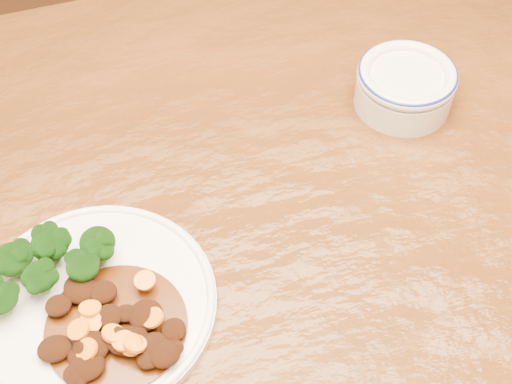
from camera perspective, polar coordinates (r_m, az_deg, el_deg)
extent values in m
cube|color=#552B0F|center=(0.80, 3.73, -2.01)|extent=(1.59, 1.07, 0.04)
cylinder|color=white|center=(0.73, -12.70, -8.79)|extent=(0.24, 0.24, 0.01)
torus|color=white|center=(0.72, -12.77, -8.58)|extent=(0.24, 0.24, 0.01)
cylinder|color=olive|center=(0.75, -15.84, -4.86)|extent=(0.01, 0.01, 0.01)
ellipsoid|color=black|center=(0.74, -16.16, -4.01)|extent=(0.04, 0.04, 0.03)
cylinder|color=olive|center=(0.74, -16.60, -7.25)|extent=(0.01, 0.01, 0.01)
ellipsoid|color=black|center=(0.72, -16.92, -6.50)|extent=(0.03, 0.03, 0.03)
cylinder|color=olive|center=(0.74, -12.32, -4.80)|extent=(0.01, 0.01, 0.01)
ellipsoid|color=black|center=(0.73, -12.57, -3.97)|extent=(0.04, 0.04, 0.03)
cylinder|color=olive|center=(0.73, -13.44, -6.56)|extent=(0.01, 0.01, 0.01)
ellipsoid|color=black|center=(0.72, -13.70, -5.80)|extent=(0.03, 0.03, 0.03)
cylinder|color=olive|center=(0.75, -18.60, -5.92)|extent=(0.01, 0.01, 0.01)
ellipsoid|color=black|center=(0.74, -18.96, -5.12)|extent=(0.04, 0.04, 0.03)
cylinder|color=olive|center=(0.73, -19.41, -8.70)|extent=(0.01, 0.01, 0.01)
ellipsoid|color=black|center=(0.72, -19.78, -7.97)|extent=(0.03, 0.03, 0.03)
cylinder|color=#4A2107|center=(0.70, -11.10, -10.51)|extent=(0.14, 0.14, 0.00)
ellipsoid|color=black|center=(0.67, -7.36, -12.72)|extent=(0.03, 0.03, 0.02)
ellipsoid|color=black|center=(0.68, -6.60, -10.87)|extent=(0.02, 0.02, 0.01)
ellipsoid|color=black|center=(0.69, -13.06, -11.99)|extent=(0.03, 0.03, 0.02)
ellipsoid|color=black|center=(0.67, -8.63, -13.08)|extent=(0.02, 0.02, 0.01)
ellipsoid|color=black|center=(0.68, -10.79, -11.90)|extent=(0.02, 0.02, 0.01)
ellipsoid|color=black|center=(0.67, -6.64, -12.30)|extent=(0.02, 0.02, 0.01)
ellipsoid|color=black|center=(0.69, -13.09, -11.64)|extent=(0.02, 0.02, 0.01)
ellipsoid|color=black|center=(0.70, -11.69, -9.69)|extent=(0.03, 0.03, 0.01)
ellipsoid|color=black|center=(0.70, -15.79, -11.97)|extent=(0.03, 0.03, 0.02)
ellipsoid|color=black|center=(0.70, -13.68, -10.87)|extent=(0.02, 0.02, 0.01)
ellipsoid|color=black|center=(0.68, -11.35, -11.33)|extent=(0.03, 0.03, 0.01)
ellipsoid|color=black|center=(0.71, -15.54, -8.75)|extent=(0.03, 0.02, 0.01)
ellipsoid|color=black|center=(0.69, -13.86, -12.73)|extent=(0.02, 0.02, 0.01)
ellipsoid|color=black|center=(0.70, -10.38, -9.52)|extent=(0.02, 0.02, 0.01)
ellipsoid|color=black|center=(0.71, -12.15, -7.84)|extent=(0.03, 0.03, 0.01)
ellipsoid|color=black|center=(0.72, -13.86, -7.45)|extent=(0.03, 0.04, 0.02)
ellipsoid|color=black|center=(0.69, -8.79, -9.71)|extent=(0.03, 0.03, 0.02)
ellipsoid|color=black|center=(0.68, -8.19, -12.10)|extent=(0.03, 0.03, 0.01)
ellipsoid|color=black|center=(0.68, -14.03, -13.92)|extent=(0.03, 0.02, 0.01)
ellipsoid|color=black|center=(0.68, -13.30, -13.36)|extent=(0.03, 0.03, 0.02)
ellipsoid|color=black|center=(0.68, -9.98, -11.69)|extent=(0.04, 0.03, 0.02)
cylinder|color=orange|center=(0.69, -14.02, -10.63)|extent=(0.03, 0.03, 0.01)
cylinder|color=orange|center=(0.67, -9.65, -11.89)|extent=(0.02, 0.02, 0.01)
cylinder|color=orange|center=(0.68, -13.38, -12.14)|extent=(0.03, 0.03, 0.01)
cylinder|color=orange|center=(0.68, -10.55, -11.64)|extent=(0.02, 0.02, 0.01)
cylinder|color=orange|center=(0.70, -13.14, -9.06)|extent=(0.03, 0.03, 0.01)
cylinder|color=orange|center=(0.68, -8.24, -9.93)|extent=(0.03, 0.03, 0.01)
cylinder|color=orange|center=(0.71, -8.88, -7.00)|extent=(0.03, 0.03, 0.01)
cylinder|color=orange|center=(0.69, -13.07, -10.11)|extent=(0.03, 0.03, 0.01)
cylinder|color=orange|center=(0.67, -9.91, -11.94)|extent=(0.02, 0.03, 0.02)
cylinder|color=orange|center=(0.68, -11.36, -11.04)|extent=(0.03, 0.03, 0.01)
cylinder|color=beige|center=(0.90, 11.73, 7.86)|extent=(0.12, 0.12, 0.04)
cylinder|color=silver|center=(0.88, 11.97, 8.95)|extent=(0.09, 0.09, 0.01)
torus|color=beige|center=(0.88, 12.02, 9.14)|extent=(0.12, 0.12, 0.02)
torus|color=navy|center=(0.88, 12.06, 9.33)|extent=(0.12, 0.12, 0.01)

